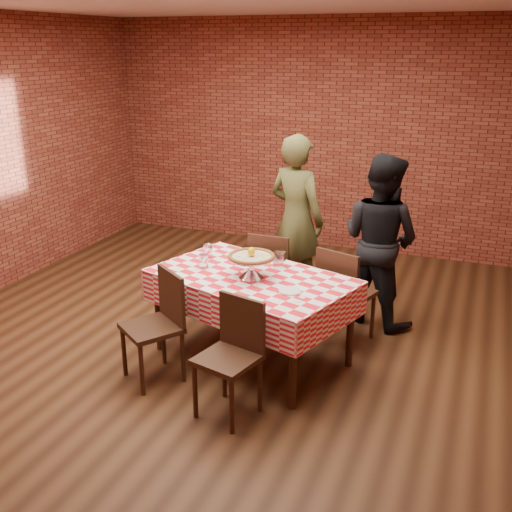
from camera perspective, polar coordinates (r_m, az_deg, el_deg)
name	(u,v)px	position (r m, az deg, el deg)	size (l,w,h in m)	color
ground	(218,339)	(5.59, -3.59, -7.85)	(6.00, 6.00, 0.00)	black
back_wall	(315,136)	(7.86, 5.59, 11.27)	(5.50, 5.50, 0.00)	maroon
table	(252,318)	(5.11, -0.41, -5.86)	(1.61, 0.97, 0.75)	#391F13
tablecloth	(252,291)	(5.01, -0.42, -3.33)	(1.65, 1.00, 0.28)	red
pizza_stand	(252,267)	(4.90, -0.43, -1.08)	(0.38, 0.38, 0.17)	silver
pizza	(251,257)	(4.87, -0.43, -0.09)	(0.39, 0.39, 0.03)	beige
lemon	(251,252)	(4.85, -0.43, 0.40)	(0.06, 0.06, 0.08)	yellow
water_glass_left	(204,261)	(5.12, -4.99, -0.51)	(0.08, 0.08, 0.12)	white
water_glass_right	(208,251)	(5.36, -4.58, 0.44)	(0.08, 0.08, 0.12)	white
side_plate	(290,291)	(4.65, 3.25, -3.33)	(0.18, 0.18, 0.01)	white
sweetener_packet_a	(297,301)	(4.48, 3.94, -4.31)	(0.05, 0.04, 0.01)	white
sweetener_packet_b	(302,298)	(4.55, 4.40, -3.95)	(0.05, 0.04, 0.01)	white
condiment_caddy	(279,259)	(5.14, 2.24, -0.32)	(0.09, 0.08, 0.13)	silver
chair_near_left	(152,329)	(4.84, -9.89, -6.80)	(0.41, 0.41, 0.89)	#391F13
chair_near_right	(227,361)	(4.33, -2.74, -9.94)	(0.39, 0.39, 0.87)	#391F13
chair_far_left	(274,274)	(5.87, 1.75, -1.68)	(0.41, 0.41, 0.88)	#391F13
chair_far_right	(347,294)	(5.45, 8.59, -3.58)	(0.42, 0.42, 0.90)	#391F13
diner_olive	(296,219)	(6.16, 3.85, 3.50)	(0.63, 0.42, 1.74)	#4A4C25
diner_black	(380,240)	(5.76, 11.68, 1.47)	(0.80, 0.62, 1.64)	black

